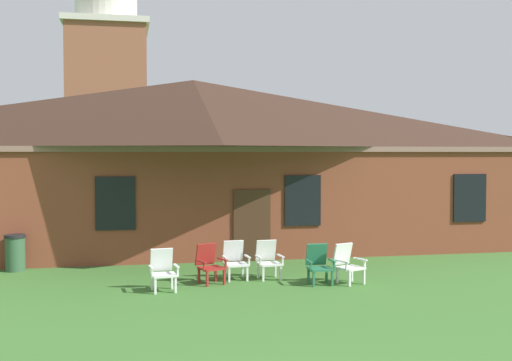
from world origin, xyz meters
TOP-DOWN VIEW (x-y plane):
  - brick_building at (0.00, 17.20)m, footprint 22.60×10.40m
  - dome_tower at (-3.55, 35.32)m, footprint 5.18×5.18m
  - lawn_chair_by_porch at (-1.60, 8.67)m, footprint 0.69×0.72m
  - lawn_chair_near_door at (-0.45, 9.28)m, footprint 0.77×0.82m
  - lawn_chair_left_end at (0.25, 9.66)m, footprint 0.67×0.70m
  - lawn_chair_middle at (1.08, 9.58)m, footprint 0.67×0.71m
  - lawn_chair_right_end at (2.14, 8.69)m, footprint 0.64×0.67m
  - lawn_chair_far_side at (2.85, 8.63)m, footprint 0.78×0.82m
  - trash_bin at (-5.35, 11.90)m, footprint 0.56×0.56m

SIDE VIEW (x-z plane):
  - trash_bin at x=-5.35m, z-range 0.01..0.99m
  - lawn_chair_by_porch at x=-1.60m, z-range 0.02..0.98m
  - lawn_chair_near_door at x=-0.45m, z-range 0.02..0.98m
  - lawn_chair_left_end at x=0.25m, z-range 0.02..0.98m
  - lawn_chair_middle at x=1.08m, z-range 0.02..0.98m
  - lawn_chair_right_end at x=2.14m, z-range 0.02..0.98m
  - lawn_chair_far_side at x=2.85m, z-range 0.02..0.98m
  - brick_building at x=0.00m, z-range 0.06..5.87m
  - dome_tower at x=-3.55m, z-range -0.82..16.22m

